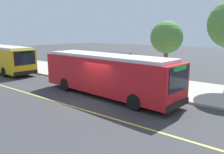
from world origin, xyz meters
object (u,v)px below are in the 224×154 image
object	(u,v)px
transit_bus_main	(107,73)
route_sign_post	(135,65)
pedestrian_commuter	(93,69)
waiting_bench	(120,73)
transit_bus_second	(1,57)

from	to	relation	value
transit_bus_main	route_sign_post	size ratio (longest dim) A/B	4.01
route_sign_post	pedestrian_commuter	bearing A→B (deg)	174.84
waiting_bench	pedestrian_commuter	bearing A→B (deg)	-134.33
route_sign_post	transit_bus_second	bearing A→B (deg)	-171.01
route_sign_post	pedestrian_commuter	distance (m)	4.99
route_sign_post	pedestrian_commuter	world-z (taller)	route_sign_post
route_sign_post	pedestrian_commuter	size ratio (longest dim) A/B	1.66
waiting_bench	route_sign_post	world-z (taller)	route_sign_post
transit_bus_second	waiting_bench	world-z (taller)	transit_bus_second
transit_bus_main	route_sign_post	distance (m)	2.92
transit_bus_main	route_sign_post	xyz separation A→B (m)	(0.44, 2.87, 0.34)
waiting_bench	pedestrian_commuter	size ratio (longest dim) A/B	0.95
transit_bus_second	pedestrian_commuter	bearing A→B (deg)	14.73
waiting_bench	route_sign_post	distance (m)	4.08
transit_bus_second	route_sign_post	bearing A→B (deg)	8.99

